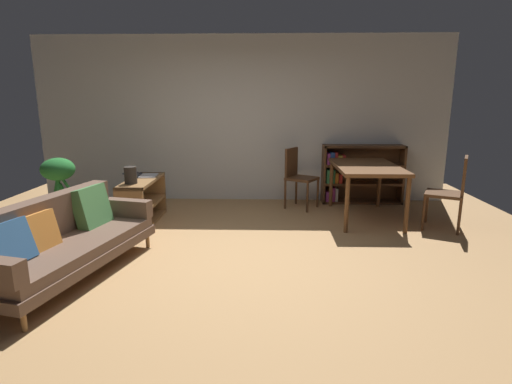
# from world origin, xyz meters

# --- Properties ---
(ground_plane) EXTENTS (8.16, 8.16, 0.00)m
(ground_plane) POSITION_xyz_m (0.00, 0.00, 0.00)
(ground_plane) COLOR tan
(back_wall_panel) EXTENTS (6.80, 0.10, 2.70)m
(back_wall_panel) POSITION_xyz_m (0.00, 2.70, 1.35)
(back_wall_panel) COLOR silver
(back_wall_panel) RESTS_ON ground_plane
(fabric_couch) EXTENTS (1.17, 2.09, 0.78)m
(fabric_couch) POSITION_xyz_m (-1.54, -0.50, 0.38)
(fabric_couch) COLOR olive
(fabric_couch) RESTS_ON ground_plane
(media_console) EXTENTS (0.36, 1.12, 0.62)m
(media_console) POSITION_xyz_m (-1.29, 1.25, 0.30)
(media_console) COLOR olive
(media_console) RESTS_ON ground_plane
(open_laptop) EXTENTS (0.47, 0.36, 0.07)m
(open_laptop) POSITION_xyz_m (-1.34, 1.48, 0.64)
(open_laptop) COLOR silver
(open_laptop) RESTS_ON media_console
(desk_speaker) EXTENTS (0.16, 0.16, 0.22)m
(desk_speaker) POSITION_xyz_m (-1.34, 0.97, 0.73)
(desk_speaker) COLOR #2D2823
(desk_speaker) RESTS_ON media_console
(potted_floor_plant) EXTENTS (0.53, 0.48, 0.94)m
(potted_floor_plant) POSITION_xyz_m (-2.33, 1.06, 0.58)
(potted_floor_plant) COLOR #9E9389
(potted_floor_plant) RESTS_ON ground_plane
(dining_table) EXTENTS (0.86, 1.43, 0.78)m
(dining_table) POSITION_xyz_m (1.83, 1.57, 0.70)
(dining_table) COLOR brown
(dining_table) RESTS_ON ground_plane
(dining_chair_near) EXTENTS (0.57, 0.56, 0.94)m
(dining_chair_near) POSITION_xyz_m (0.91, 2.14, 0.53)
(dining_chair_near) COLOR #56351E
(dining_chair_near) RESTS_ON ground_plane
(dining_chair_far) EXTENTS (0.60, 0.59, 0.98)m
(dining_chair_far) POSITION_xyz_m (2.83, 1.08, 0.54)
(dining_chair_far) COLOR #56351E
(dining_chair_far) RESTS_ON ground_plane
(bookshelf) EXTENTS (1.31, 0.31, 0.96)m
(bookshelf) POSITION_xyz_m (1.91, 2.52, 0.48)
(bookshelf) COLOR #56351E
(bookshelf) RESTS_ON ground_plane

